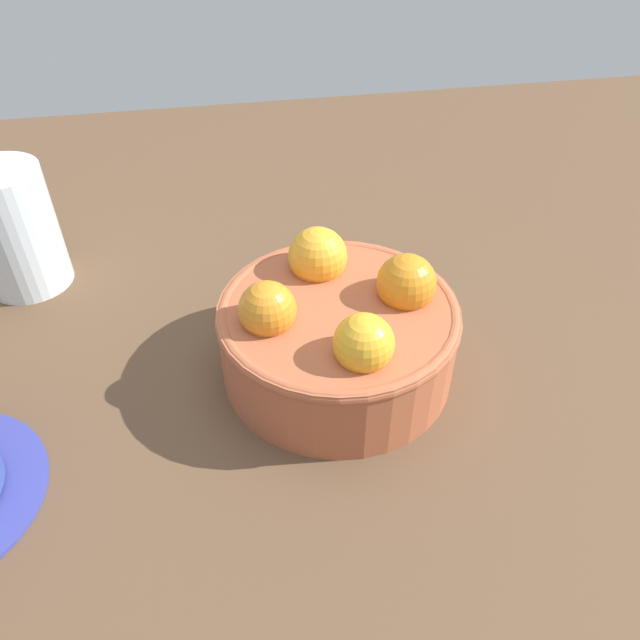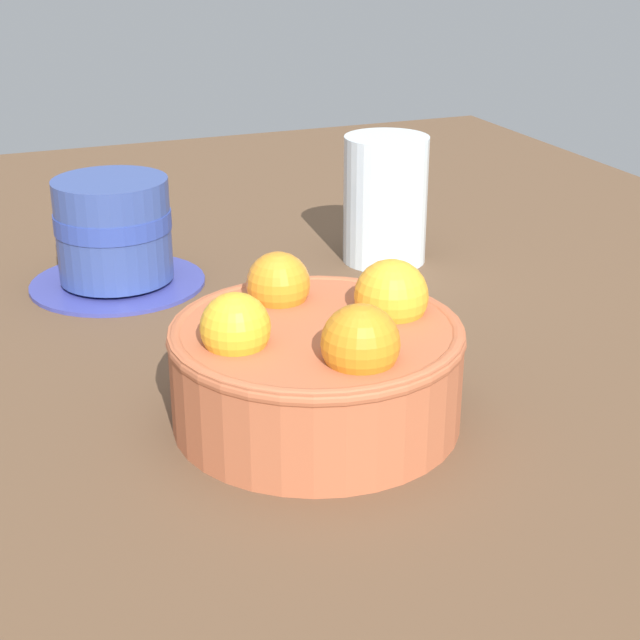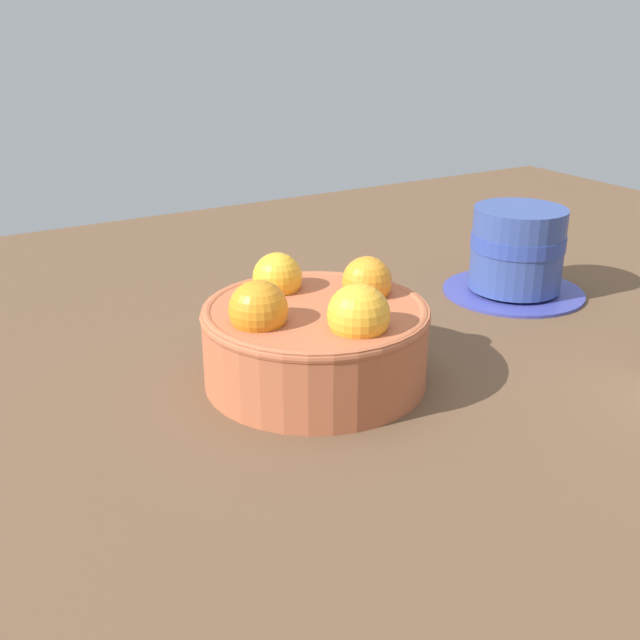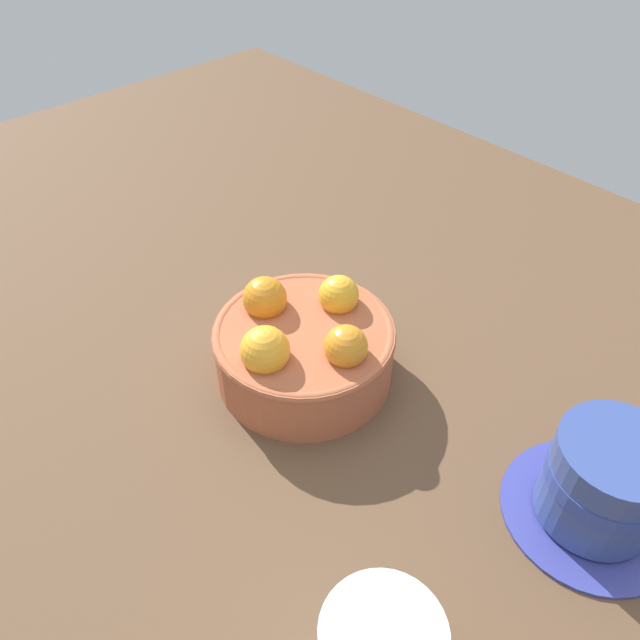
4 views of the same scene
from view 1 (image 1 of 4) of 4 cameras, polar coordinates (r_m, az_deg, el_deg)
The scene contains 3 objects.
ground_plane at distance 46.17cm, azimuth 1.53°, elevation -6.72°, with size 147.57×104.60×4.92cm, color brown.
terracotta_bowl at distance 41.93cm, azimuth 1.69°, elevation -0.95°, with size 16.38×16.38×8.80cm.
water_glass at distance 55.28cm, azimuth -26.62°, elevation 7.53°, with size 6.77×6.77×10.26cm, color silver.
Camera 1 is at (-6.99, -30.65, 31.35)cm, focal length 34.38 mm.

